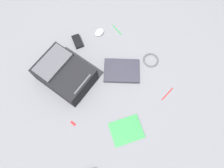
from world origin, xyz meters
The scene contains 10 objects.
ground_plane centered at (0.00, 0.00, 0.00)m, with size 3.78×3.78×0.00m, color slate.
backpack centered at (-0.24, 0.27, 0.10)m, with size 0.45×0.52×0.21m.
laptop centered at (0.19, 0.04, 0.02)m, with size 0.38×0.37×0.03m.
book_blue centered at (-0.08, -0.40, 0.01)m, with size 0.29×0.26×0.01m.
computer_mouse centered at (0.25, 0.48, 0.02)m, with size 0.07×0.09×0.03m, color silver.
cable_coil centered at (0.47, -0.02, 0.01)m, with size 0.14×0.14×0.01m, color #4C4C51.
power_brick centered at (0.03, 0.52, 0.02)m, with size 0.07×0.14×0.03m, color black.
pen_black centered at (0.41, 0.42, 0.00)m, with size 0.01×0.01×0.14m, color #198C33.
pen_blue centered at (0.39, -0.35, 0.00)m, with size 0.01×0.01×0.15m, color red.
usb_stick centered at (-0.40, -0.10, 0.00)m, with size 0.02×0.05×0.01m, color #B21919.
Camera 1 is at (-0.27, -0.47, 1.59)m, focal length 31.22 mm.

